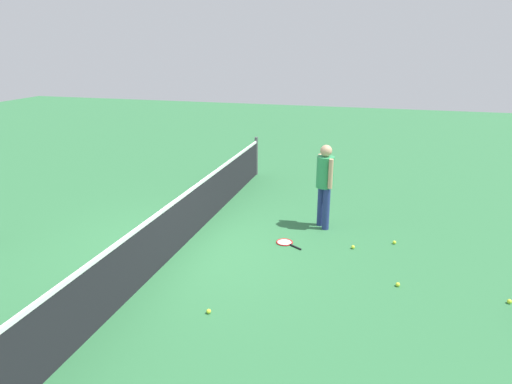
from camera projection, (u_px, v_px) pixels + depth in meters
ground_plane at (183, 246)px, 8.42m from camera, size 40.00×40.00×0.00m
court_net at (181, 221)px, 8.26m from camera, size 10.09×0.09×1.07m
player_near_side at (325, 179)px, 8.98m from camera, size 0.48×0.48×1.70m
tennis_racket_near_player at (286, 243)px, 8.54m from camera, size 0.46×0.58×0.03m
tennis_ball_near_player at (509, 301)px, 6.56m from camera, size 0.07×0.07×0.07m
tennis_ball_by_net at (353, 247)px, 8.31m from camera, size 0.07×0.07×0.07m
tennis_ball_midcourt at (398, 284)px, 7.02m from camera, size 0.07×0.07×0.07m
tennis_ball_baseline at (394, 242)px, 8.50m from camera, size 0.07×0.07×0.07m
tennis_ball_stray_left at (209, 311)px, 6.32m from camera, size 0.07×0.07×0.07m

